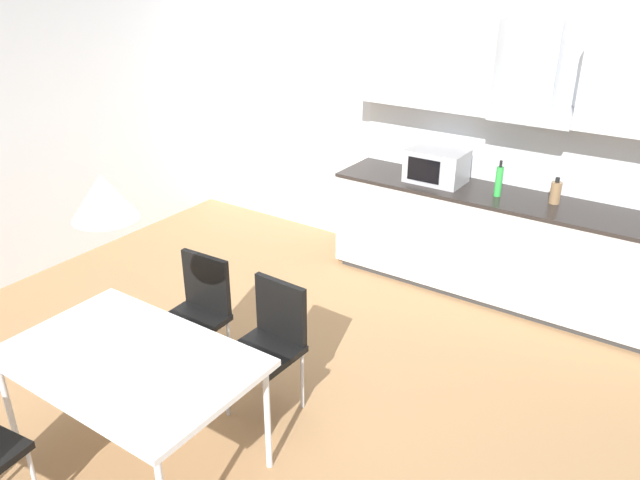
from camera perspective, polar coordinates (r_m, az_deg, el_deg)
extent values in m
cube|color=#9E754C|center=(4.36, -7.49, -13.66)|extent=(7.99, 7.70, 0.02)
cube|color=silver|center=(5.77, 9.37, 11.28)|extent=(6.39, 0.10, 2.74)
cube|color=#333333|center=(5.60, 16.58, -4.71)|extent=(2.97, 0.54, 0.05)
cube|color=silver|center=(5.41, 17.13, -0.70)|extent=(3.09, 0.59, 0.82)
cube|color=#282321|center=(5.25, 17.70, 3.49)|extent=(3.11, 0.61, 0.03)
cube|color=silver|center=(5.54, 3.69, 3.29)|extent=(0.01, 0.01, 0.14)
cube|color=silver|center=(5.31, 8.47, 2.12)|extent=(0.01, 0.01, 0.14)
cube|color=silver|center=(5.13, 13.61, 0.83)|extent=(0.01, 0.01, 0.14)
cube|color=silver|center=(5.00, 19.08, -0.54)|extent=(0.01, 0.01, 0.14)
cube|color=silver|center=(5.42, 19.03, 7.22)|extent=(3.09, 0.02, 0.55)
cube|color=silver|center=(5.43, 9.88, 15.89)|extent=(1.23, 0.34, 0.73)
cube|color=#B7BABF|center=(5.16, 19.05, 10.86)|extent=(0.63, 0.40, 0.10)
cube|color=#B7BABF|center=(5.20, 19.94, 14.72)|extent=(0.20, 0.16, 0.68)
cube|color=#ADADB2|center=(5.43, 10.62, 6.68)|extent=(0.48, 0.34, 0.28)
cube|color=black|center=(5.29, 9.43, 6.30)|extent=(0.29, 0.01, 0.20)
cylinder|color=brown|center=(5.21, 20.73, 4.07)|extent=(0.08, 0.08, 0.17)
cylinder|color=black|center=(5.18, 20.90, 5.15)|extent=(0.03, 0.03, 0.04)
cylinder|color=green|center=(5.21, 16.02, 5.16)|extent=(0.06, 0.06, 0.24)
cylinder|color=black|center=(5.17, 16.21, 6.70)|extent=(0.02, 0.02, 0.05)
cube|color=white|center=(3.54, -17.10, -10.42)|extent=(1.38, 0.88, 0.04)
cylinder|color=silver|center=(4.04, -26.55, -13.65)|extent=(0.04, 0.04, 0.69)
cylinder|color=silver|center=(4.35, -17.99, -9.13)|extent=(0.04, 0.04, 0.69)
cylinder|color=silver|center=(3.60, -4.83, -15.94)|extent=(0.04, 0.04, 0.69)
cube|color=black|center=(3.91, -5.23, -10.20)|extent=(0.41, 0.41, 0.04)
cube|color=black|center=(3.91, -3.60, -6.36)|extent=(0.38, 0.05, 0.40)
cylinder|color=silver|center=(3.86, -4.84, -15.09)|extent=(0.02, 0.02, 0.43)
cylinder|color=silver|center=(4.05, -8.58, -13.15)|extent=(0.02, 0.02, 0.43)
cylinder|color=silver|center=(4.07, -1.63, -12.67)|extent=(0.02, 0.02, 0.43)
cylinder|color=silver|center=(4.24, -5.32, -10.96)|extent=(0.02, 0.02, 0.43)
cube|color=black|center=(4.27, -11.73, -7.35)|extent=(0.42, 0.42, 0.04)
cube|color=black|center=(4.28, -10.35, -3.80)|extent=(0.38, 0.06, 0.40)
cylinder|color=silver|center=(4.21, -11.31, -11.78)|extent=(0.02, 0.02, 0.43)
cylinder|color=silver|center=(4.41, -14.63, -10.23)|extent=(0.02, 0.02, 0.43)
cylinder|color=silver|center=(4.41, -8.31, -9.64)|extent=(0.02, 0.02, 0.43)
cylinder|color=silver|center=(4.60, -11.60, -8.27)|extent=(0.02, 0.02, 0.43)
cone|color=silver|center=(3.12, -19.21, 3.76)|extent=(0.32, 0.32, 0.22)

